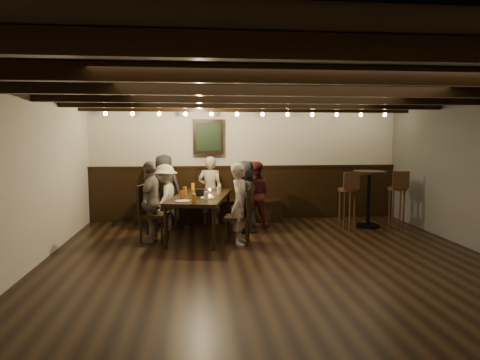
{
  "coord_description": "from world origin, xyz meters",
  "views": [
    {
      "loc": [
        -1.05,
        -5.49,
        1.78
      ],
      "look_at": [
        -0.36,
        1.3,
        1.07
      ],
      "focal_mm": 32.0,
      "sensor_mm": 36.0,
      "label": 1
    }
  ],
  "objects": [
    {
      "name": "chair_right_near",
      "position": [
        -0.2,
        2.26,
        0.29
      ],
      "size": [
        0.5,
        0.5,
        0.94
      ],
      "rotation": [
        0.0,
        0.0,
        1.37
      ],
      "color": "black",
      "rests_on": "floor"
    },
    {
      "name": "chair_left_near",
      "position": [
        -1.61,
        2.55,
        0.3
      ],
      "size": [
        0.52,
        0.52,
        0.97
      ],
      "rotation": [
        0.0,
        0.0,
        -1.77
      ],
      "color": "black",
      "rests_on": "floor"
    },
    {
      "name": "person_left_far",
      "position": [
        -1.81,
        1.67,
        0.68
      ],
      "size": [
        0.48,
        0.85,
        1.36
      ],
      "primitive_type": "imported",
      "rotation": [
        0.0,
        0.0,
        -1.77
      ],
      "color": "gray",
      "rests_on": "floor"
    },
    {
      "name": "person_left_near",
      "position": [
        -1.64,
        2.55,
        0.62
      ],
      "size": [
        0.61,
        0.88,
        1.25
      ],
      "primitive_type": "imported",
      "rotation": [
        0.0,
        0.0,
        -1.77
      ],
      "color": "#B2A997",
      "rests_on": "floor"
    },
    {
      "name": "pint_a",
      "position": [
        -1.13,
        2.7,
        0.8
      ],
      "size": [
        0.07,
        0.07,
        0.14
      ],
      "primitive_type": "cylinder",
      "color": "#BF7219",
      "rests_on": "dining_table"
    },
    {
      "name": "person_bench_right",
      "position": [
        0.07,
        2.67,
        0.64
      ],
      "size": [
        0.7,
        0.6,
        1.28
      ],
      "primitive_type": "imported",
      "rotation": [
        0.0,
        0.0,
        2.94
      ],
      "color": "#511B1C",
      "rests_on": "floor"
    },
    {
      "name": "pint_c",
      "position": [
        -1.26,
        2.12,
        0.8
      ],
      "size": [
        0.07,
        0.07,
        0.14
      ],
      "primitive_type": "cylinder",
      "color": "#BF7219",
      "rests_on": "dining_table"
    },
    {
      "name": "bar_stool_right",
      "position": [
        2.77,
        2.26,
        0.41
      ],
      "size": [
        0.35,
        0.37,
        1.11
      ],
      "rotation": [
        0.0,
        0.0,
        -0.1
      ],
      "color": "#352011",
      "rests_on": "floor"
    },
    {
      "name": "dining_table",
      "position": [
        -0.99,
        1.96,
        0.67
      ],
      "size": [
        1.24,
        2.08,
        0.73
      ],
      "rotation": [
        0.0,
        0.0,
        -0.2
      ],
      "color": "black",
      "rests_on": "floor"
    },
    {
      "name": "pint_e",
      "position": [
        -1.29,
        1.57,
        0.8
      ],
      "size": [
        0.07,
        0.07,
        0.14
      ],
      "primitive_type": "cylinder",
      "color": "#BF7219",
      "rests_on": "dining_table"
    },
    {
      "name": "chair_left_far",
      "position": [
        -1.78,
        1.66,
        0.29
      ],
      "size": [
        0.52,
        0.52,
        0.96
      ],
      "rotation": [
        0.0,
        0.0,
        -1.77
      ],
      "color": "black",
      "rests_on": "floor"
    },
    {
      "name": "chair_right_far",
      "position": [
        -0.37,
        1.38,
        0.28
      ],
      "size": [
        0.5,
        0.5,
        0.93
      ],
      "rotation": [
        0.0,
        0.0,
        1.37
      ],
      "color": "black",
      "rests_on": "floor"
    },
    {
      "name": "candle",
      "position": [
        -0.81,
        2.23,
        0.75
      ],
      "size": [
        0.05,
        0.05,
        0.05
      ],
      "primitive_type": "cylinder",
      "color": "beige",
      "rests_on": "dining_table"
    },
    {
      "name": "pint_g",
      "position": [
        -1.1,
        1.17,
        0.8
      ],
      "size": [
        0.07,
        0.07,
        0.14
      ],
      "primitive_type": "cylinder",
      "color": "#BF7219",
      "rests_on": "dining_table"
    },
    {
      "name": "condiment_caddy",
      "position": [
        -1.0,
        1.91,
        0.79
      ],
      "size": [
        0.15,
        0.1,
        0.12
      ],
      "primitive_type": "cube",
      "color": "black",
      "rests_on": "dining_table"
    },
    {
      "name": "plate_far",
      "position": [
        -0.87,
        1.63,
        0.74
      ],
      "size": [
        0.24,
        0.24,
        0.01
      ],
      "primitive_type": "cylinder",
      "color": "white",
      "rests_on": "dining_table"
    },
    {
      "name": "plate_near",
      "position": [
        -1.28,
        1.31,
        0.74
      ],
      "size": [
        0.24,
        0.24,
        0.01
      ],
      "primitive_type": "cylinder",
      "color": "white",
      "rests_on": "dining_table"
    },
    {
      "name": "high_top_table",
      "position": [
        2.27,
        2.42,
        0.72
      ],
      "size": [
        0.62,
        0.62,
        1.1
      ],
      "color": "black",
      "rests_on": "floor"
    },
    {
      "name": "pint_f",
      "position": [
        -0.9,
        1.38,
        0.8
      ],
      "size": [
        0.07,
        0.07,
        0.14
      ],
      "primitive_type": "cylinder",
      "color": "silver",
      "rests_on": "dining_table"
    },
    {
      "name": "person_bench_left",
      "position": [
        -1.69,
        3.02,
        0.7
      ],
      "size": [
        0.76,
        0.57,
        1.41
      ],
      "primitive_type": "imported",
      "rotation": [
        0.0,
        0.0,
        2.94
      ],
      "color": "#262628",
      "rests_on": "floor"
    },
    {
      "name": "pint_b",
      "position": [
        -0.62,
        2.55,
        0.8
      ],
      "size": [
        0.07,
        0.07,
        0.14
      ],
      "primitive_type": "cylinder",
      "color": "#BF7219",
      "rests_on": "dining_table"
    },
    {
      "name": "bar_stool_left",
      "position": [
        1.77,
        2.21,
        0.41
      ],
      "size": [
        0.35,
        0.37,
        1.11
      ],
      "rotation": [
        0.0,
        0.0,
        0.07
      ],
      "color": "#352011",
      "rests_on": "floor"
    },
    {
      "name": "pint_d",
      "position": [
        -0.66,
        2.1,
        0.8
      ],
      "size": [
        0.07,
        0.07,
        0.14
      ],
      "primitive_type": "cylinder",
      "color": "silver",
      "rests_on": "dining_table"
    },
    {
      "name": "person_bench_centre",
      "position": [
        -0.78,
        2.99,
        0.68
      ],
      "size": [
        0.55,
        0.42,
        1.37
      ],
      "primitive_type": "imported",
      "rotation": [
        0.0,
        0.0,
        2.94
      ],
      "color": "gray",
      "rests_on": "floor"
    },
    {
      "name": "person_right_far",
      "position": [
        -0.34,
        1.37,
        0.67
      ],
      "size": [
        0.41,
        0.54,
        1.33
      ],
      "primitive_type": "imported",
      "rotation": [
        0.0,
        0.0,
        1.37
      ],
      "color": "#ACA192",
      "rests_on": "floor"
    },
    {
      "name": "person_right_near",
      "position": [
        -0.17,
        2.26,
        0.66
      ],
      "size": [
        0.54,
        0.72,
        1.32
      ],
      "primitive_type": "imported",
      "rotation": [
        0.0,
        0.0,
        1.37
      ],
      "color": "black",
      "rests_on": "floor"
    },
    {
      "name": "room",
      "position": [
        -0.29,
        2.21,
        1.07
      ],
      "size": [
        7.0,
        7.0,
        7.0
      ],
      "color": "black",
      "rests_on": "ground"
    }
  ]
}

